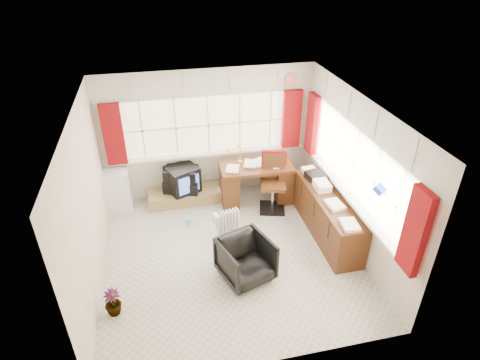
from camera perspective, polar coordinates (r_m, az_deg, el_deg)
The scene contains 20 objects.
ground at distance 6.64m, azimuth -1.41°, elevation -10.55°, with size 4.00×4.00×0.00m, color beige.
room_walls at distance 5.76m, azimuth -1.60°, elevation 0.70°, with size 4.00×4.00×4.00m.
window_back at distance 7.71m, azimuth -4.34°, elevation 4.24°, with size 3.70×0.12×3.60m.
window_right at distance 6.64m, azimuth 15.18°, elevation -1.63°, with size 0.12×3.70×3.60m.
curtains at distance 6.77m, azimuth 4.61°, elevation 5.07°, with size 3.83×3.83×1.15m.
overhead_cabinets at distance 6.53m, azimuth 5.23°, elevation 11.61°, with size 3.98×3.98×0.48m.
desk at distance 7.68m, azimuth 2.29°, elevation -0.17°, with size 1.38×0.72×0.82m.
desk_lamp at distance 7.50m, azimuth 0.02°, elevation 4.37°, with size 0.16×0.15×0.38m.
task_chair at distance 7.46m, azimuth 4.74°, elevation 0.14°, with size 0.57×0.59×1.12m.
office_chair at distance 6.05m, azimuth 0.84°, elevation -11.26°, with size 0.71×0.73×0.67m, color black.
radiator at distance 6.78m, azimuth -1.73°, elevation -6.90°, with size 0.42×0.25×0.59m.
credenza at distance 7.00m, azimuth 12.29°, elevation -4.82°, with size 0.50×2.00×0.85m.
file_tray at distance 7.19m, azimuth 10.81°, elevation 0.42°, with size 0.29×0.38×0.13m, color black.
tv_bench at distance 7.88m, azimuth -7.81°, elevation -2.23°, with size 1.40×0.50×0.25m, color #A68853.
crt_tv at distance 7.69m, azimuth -8.17°, elevation 0.14°, with size 0.70×0.67×0.50m.
hifi_stack at distance 7.72m, azimuth -8.29°, elevation 0.07°, with size 0.76×0.61×0.48m.
mini_fridge at distance 7.84m, azimuth -17.12°, elevation -1.24°, with size 0.52×0.52×0.80m.
spray_bottle_a at distance 7.77m, azimuth -2.99°, elevation -2.15°, with size 0.12×0.12×0.32m, color white.
spray_bottle_b at distance 7.26m, azimuth -7.23°, elevation -5.63°, with size 0.09×0.09×0.20m, color #97E2D5.
flower_vase at distance 5.91m, azimuth -17.64°, elevation -16.26°, with size 0.22×0.22×0.40m, color black.
Camera 1 is at (-0.92, -4.89, 4.40)m, focal length 30.00 mm.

